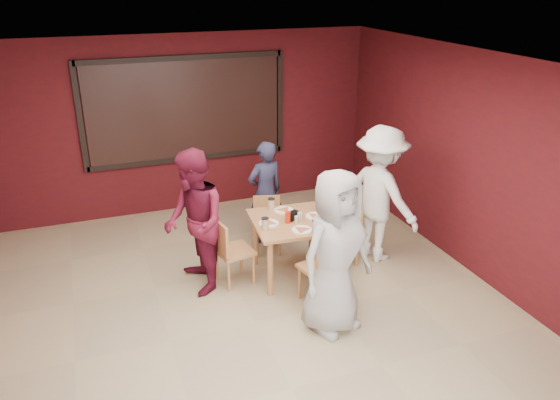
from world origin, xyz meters
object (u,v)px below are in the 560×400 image
object	(u,v)px
diner_right	(380,194)
chair_back	(267,221)
chair_front	(325,266)
chair_right	(346,231)
diner_front	(335,253)
chair_left	(229,248)
dining_table	(292,227)
diner_left	(194,223)
diner_back	(265,192)

from	to	relation	value
diner_right	chair_back	bearing A→B (deg)	41.43
chair_front	chair_back	bearing A→B (deg)	96.43
chair_back	chair_right	size ratio (longest dim) A/B	0.96
diner_front	chair_left	bearing A→B (deg)	104.81
dining_table	diner_left	xyz separation A→B (m)	(-1.21, 0.11, 0.21)
diner_left	diner_right	bearing A→B (deg)	87.02
diner_left	chair_front	bearing A→B (deg)	54.72
chair_back	chair_left	world-z (taller)	chair_left
chair_front	diner_left	world-z (taller)	diner_left
diner_left	diner_right	xyz separation A→B (m)	(2.47, -0.05, 0.03)
diner_back	diner_left	size ratio (longest dim) A/B	0.84
chair_left	chair_right	world-z (taller)	chair_left
chair_right	diner_back	bearing A→B (deg)	128.22
chair_front	diner_left	bearing A→B (deg)	146.43
chair_right	diner_left	world-z (taller)	diner_left
chair_back	diner_back	xyz separation A→B (m)	(0.07, 0.28, 0.31)
diner_right	diner_front	bearing A→B (deg)	115.22
diner_right	chair_front	bearing A→B (deg)	105.72
dining_table	diner_back	xyz separation A→B (m)	(0.00, 1.07, 0.07)
diner_back	diner_right	distance (m)	1.63
dining_table	chair_left	bearing A→B (deg)	174.83
dining_table	diner_front	bearing A→B (deg)	-89.28
chair_right	diner_right	distance (m)	0.66
diner_back	diner_right	world-z (taller)	diner_right
diner_left	chair_back	bearing A→B (deg)	118.99
chair_front	chair_right	size ratio (longest dim) A/B	1.13
diner_back	chair_front	bearing A→B (deg)	81.29
chair_front	diner_right	world-z (taller)	diner_right
chair_right	diner_left	bearing A→B (deg)	178.73
dining_table	diner_back	size ratio (longest dim) A/B	0.71
chair_front	diner_back	world-z (taller)	diner_back
diner_back	chair_back	bearing A→B (deg)	63.96
diner_back	diner_right	size ratio (longest dim) A/B	0.81
diner_front	diner_back	world-z (taller)	diner_front
dining_table	chair_back	size ratio (longest dim) A/B	1.37
dining_table	diner_left	world-z (taller)	diner_left
diner_back	dining_table	bearing A→B (deg)	77.80
dining_table	chair_right	bearing A→B (deg)	4.57
dining_table	diner_left	bearing A→B (deg)	174.89
diner_back	diner_right	bearing A→B (deg)	129.09
chair_front	diner_right	size ratio (longest dim) A/B	0.49
dining_table	diner_left	distance (m)	1.23
dining_table	diner_right	bearing A→B (deg)	2.43
chair_front	diner_front	world-z (taller)	diner_front
diner_front	diner_right	xyz separation A→B (m)	(1.25, 1.24, 0.01)
diner_front	diner_back	bearing A→B (deg)	71.96
chair_right	diner_front	bearing A→B (deg)	-122.00
diner_right	diner_left	bearing A→B (deg)	69.05
dining_table	chair_right	world-z (taller)	dining_table
chair_right	diner_back	xyz separation A→B (m)	(-0.79, 1.01, 0.29)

